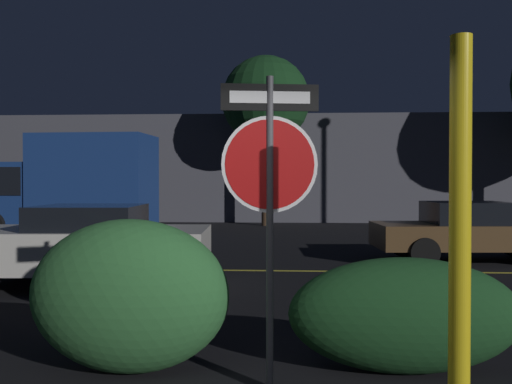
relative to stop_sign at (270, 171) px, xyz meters
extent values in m
cube|color=gold|center=(-0.39, 6.26, -1.81)|extent=(37.96, 0.12, 0.01)
cylinder|color=#4C4C51|center=(0.00, 0.00, -0.52)|extent=(0.06, 0.06, 2.60)
cylinder|color=white|center=(0.00, 0.00, 0.06)|extent=(0.80, 0.13, 0.80)
cylinder|color=#B71414|center=(0.00, 0.00, 0.06)|extent=(0.74, 0.13, 0.74)
cube|color=black|center=(0.00, 0.00, 0.61)|extent=(0.81, 0.14, 0.22)
cube|color=white|center=(0.00, 0.00, 0.61)|extent=(0.66, 0.13, 0.10)
cylinder|color=yellow|center=(1.19, -1.22, -0.51)|extent=(0.13, 0.13, 2.60)
ellipsoid|color=#2D6633|center=(-1.28, 0.34, -1.12)|extent=(1.81, 0.98, 1.39)
ellipsoid|color=#19421E|center=(1.20, 0.47, -1.29)|extent=(2.09, 0.80, 1.05)
cube|color=silver|center=(-3.24, 4.45, -1.19)|extent=(4.20, 2.18, 0.65)
cube|color=black|center=(-3.12, 4.45, -0.67)|extent=(1.74, 1.76, 0.39)
cylinder|color=black|center=(-4.57, 5.29, -1.51)|extent=(0.61, 0.24, 0.60)
cylinder|color=black|center=(-1.92, 3.60, -1.51)|extent=(0.61, 0.24, 0.60)
cylinder|color=black|center=(-2.03, 5.45, -1.51)|extent=(0.61, 0.24, 0.60)
cube|color=brown|center=(4.10, 7.78, -1.25)|extent=(4.24, 1.97, 0.52)
cube|color=black|center=(3.97, 7.77, -0.76)|extent=(1.75, 1.57, 0.47)
cylinder|color=black|center=(2.76, 8.52, -1.51)|extent=(0.61, 0.24, 0.60)
cylinder|color=black|center=(2.87, 6.88, -1.51)|extent=(0.61, 0.24, 0.60)
cube|color=navy|center=(-8.61, 12.56, -0.47)|extent=(2.20, 2.11, 1.90)
cube|color=black|center=(-8.61, 12.56, -0.08)|extent=(1.99, 2.14, 0.84)
cube|color=navy|center=(-5.83, 12.44, -0.04)|extent=(3.55, 2.30, 2.74)
cylinder|color=black|center=(-8.51, 13.59, -1.39)|extent=(0.85, 0.32, 0.84)
cylinder|color=black|center=(-5.26, 11.38, -1.39)|extent=(0.85, 0.32, 0.84)
cylinder|color=black|center=(-5.17, 13.44, -1.39)|extent=(0.85, 0.32, 0.84)
cylinder|color=#422D1E|center=(-0.78, 17.43, 0.01)|extent=(0.32, 0.32, 3.65)
sphere|color=#143819|center=(-0.78, 17.43, 3.07)|extent=(3.42, 3.42, 3.42)
cube|color=#4C4C56|center=(-2.88, 21.31, 0.46)|extent=(27.17, 4.53, 4.56)
camera|label=1|loc=(0.17, -4.71, -0.08)|focal=40.00mm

